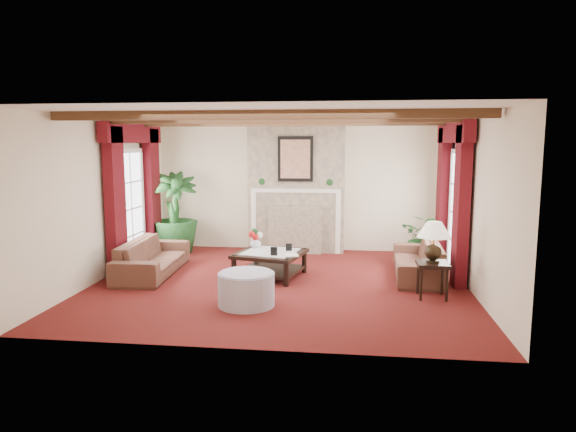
# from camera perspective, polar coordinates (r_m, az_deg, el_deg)

# --- Properties ---
(floor) EXTENTS (6.00, 6.00, 0.00)m
(floor) POSITION_cam_1_polar(r_m,az_deg,el_deg) (8.48, -0.90, -7.44)
(floor) COLOR #4B0D0D
(floor) RESTS_ON ground
(ceiling) EXTENTS (6.00, 6.00, 0.00)m
(ceiling) POSITION_cam_1_polar(r_m,az_deg,el_deg) (8.18, -0.94, 11.10)
(ceiling) COLOR white
(ceiling) RESTS_ON floor
(back_wall) EXTENTS (6.00, 0.02, 2.70)m
(back_wall) POSITION_cam_1_polar(r_m,az_deg,el_deg) (10.94, 1.06, 3.28)
(back_wall) COLOR beige
(back_wall) RESTS_ON ground
(left_wall) EXTENTS (0.02, 5.50, 2.70)m
(left_wall) POSITION_cam_1_polar(r_m,az_deg,el_deg) (9.13, -19.93, 1.82)
(left_wall) COLOR beige
(left_wall) RESTS_ON ground
(right_wall) EXTENTS (0.02, 5.50, 2.70)m
(right_wall) POSITION_cam_1_polar(r_m,az_deg,el_deg) (8.36, 19.91, 1.28)
(right_wall) COLOR beige
(right_wall) RESTS_ON ground
(ceiling_beams) EXTENTS (6.00, 3.00, 0.12)m
(ceiling_beams) POSITION_cam_1_polar(r_m,az_deg,el_deg) (8.18, -0.94, 10.68)
(ceiling_beams) COLOR #361F11
(ceiling_beams) RESTS_ON ceiling
(fireplace) EXTENTS (2.00, 0.52, 2.70)m
(fireplace) POSITION_cam_1_polar(r_m,az_deg,el_deg) (10.71, 0.96, 10.40)
(fireplace) COLOR tan
(fireplace) RESTS_ON ground
(french_door_left) EXTENTS (0.10, 1.10, 2.16)m
(french_door_left) POSITION_cam_1_polar(r_m,az_deg,el_deg) (9.97, -17.39, 6.92)
(french_door_left) COLOR white
(french_door_left) RESTS_ON ground
(french_door_right) EXTENTS (0.10, 1.10, 2.16)m
(french_door_right) POSITION_cam_1_polar(r_m,az_deg,el_deg) (9.28, 18.59, 6.81)
(french_door_right) COLOR white
(french_door_right) RESTS_ON ground
(curtains_left) EXTENTS (0.20, 2.40, 2.55)m
(curtains_left) POSITION_cam_1_polar(r_m,az_deg,el_deg) (9.93, -16.91, 9.37)
(curtains_left) COLOR #41080E
(curtains_left) RESTS_ON ground
(curtains_right) EXTENTS (0.20, 2.40, 2.55)m
(curtains_right) POSITION_cam_1_polar(r_m,az_deg,el_deg) (9.26, 18.04, 9.43)
(curtains_right) COLOR #41080E
(curtains_right) RESTS_ON ground
(sofa_left) EXTENTS (2.10, 0.81, 0.80)m
(sofa_left) POSITION_cam_1_polar(r_m,az_deg,el_deg) (9.28, -14.86, -3.82)
(sofa_left) COLOR black
(sofa_left) RESTS_ON ground
(sofa_right) EXTENTS (2.00, 0.75, 0.76)m
(sofa_right) POSITION_cam_1_polar(r_m,az_deg,el_deg) (9.07, 14.25, -4.19)
(sofa_right) COLOR black
(sofa_right) RESTS_ON ground
(potted_palm) EXTENTS (2.19, 2.38, 0.94)m
(potted_palm) POSITION_cam_1_polar(r_m,az_deg,el_deg) (10.88, -12.47, -1.61)
(potted_palm) COLOR black
(potted_palm) RESTS_ON ground
(small_plant) EXTENTS (1.67, 1.68, 0.71)m
(small_plant) POSITION_cam_1_polar(r_m,az_deg,el_deg) (10.31, 14.90, -2.90)
(small_plant) COLOR black
(small_plant) RESTS_ON ground
(coffee_table) EXTENTS (1.27, 1.27, 0.43)m
(coffee_table) POSITION_cam_1_polar(r_m,az_deg,el_deg) (8.81, -1.99, -5.39)
(coffee_table) COLOR black
(coffee_table) RESTS_ON ground
(side_table) EXTENTS (0.52, 0.52, 0.54)m
(side_table) POSITION_cam_1_polar(r_m,az_deg,el_deg) (7.93, 15.71, -6.85)
(side_table) COLOR black
(side_table) RESTS_ON ground
(ottoman) EXTENTS (0.80, 0.80, 0.47)m
(ottoman) POSITION_cam_1_polar(r_m,az_deg,el_deg) (7.32, -4.65, -8.12)
(ottoman) COLOR #948EA1
(ottoman) RESTS_ON ground
(table_lamp) EXTENTS (0.49, 0.49, 0.62)m
(table_lamp) POSITION_cam_1_polar(r_m,az_deg,el_deg) (7.81, 15.88, -2.74)
(table_lamp) COLOR black
(table_lamp) RESTS_ON side_table
(flower_vase) EXTENTS (0.28, 0.28, 0.19)m
(flower_vase) POSITION_cam_1_polar(r_m,az_deg,el_deg) (9.10, -3.64, -2.96)
(flower_vase) COLOR silver
(flower_vase) RESTS_ON coffee_table
(book) EXTENTS (0.22, 0.13, 0.29)m
(book) POSITION_cam_1_polar(r_m,az_deg,el_deg) (8.42, -0.33, -3.50)
(book) COLOR black
(book) RESTS_ON coffee_table
(photo_frame_a) EXTENTS (0.11, 0.02, 0.15)m
(photo_frame_a) POSITION_cam_1_polar(r_m,az_deg,el_deg) (8.44, -1.58, -3.96)
(photo_frame_a) COLOR black
(photo_frame_a) RESTS_ON coffee_table
(photo_frame_b) EXTENTS (0.11, 0.04, 0.14)m
(photo_frame_b) POSITION_cam_1_polar(r_m,az_deg,el_deg) (8.80, 0.09, -3.51)
(photo_frame_b) COLOR black
(photo_frame_b) RESTS_ON coffee_table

